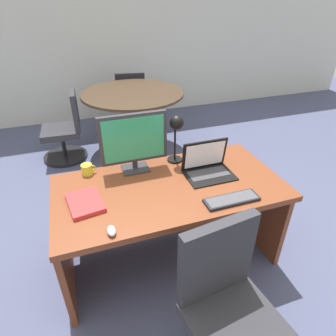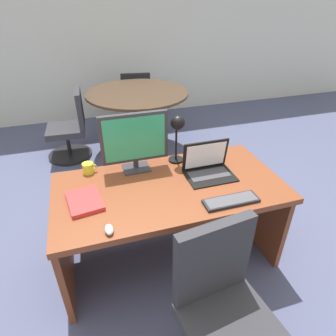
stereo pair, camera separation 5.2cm
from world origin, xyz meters
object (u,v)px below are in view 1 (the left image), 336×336
Objects in this scene: meeting_chair_near at (131,104)px; desk at (168,203)px; desk_lamp at (176,129)px; coffee_mug at (87,169)px; office_chair at (228,321)px; keyboard at (232,200)px; meeting_table at (134,107)px; monitor at (134,140)px; book at (85,203)px; laptop at (207,163)px; mouse at (111,231)px; meeting_chair_far at (66,133)px.

desk is at bearing -97.00° from meeting_chair_near.
coffee_mug is (-0.69, 0.04, -0.25)m from desk_lamp.
office_chair reaches higher than meeting_chair_near.
desk is at bearing 133.21° from keyboard.
meeting_table is (0.16, 2.84, 0.22)m from office_chair.
monitor reaches higher than office_chair.
book is at bearing 163.13° from keyboard.
monitor is 1.29m from office_chair.
monitor reaches higher than laptop.
book is at bearing -111.16° from meeting_table.
monitor is at bearing 65.29° from mouse.
monitor is at bearing -73.71° from meeting_chair_far.
mouse reaches higher than keyboard.
laptop is 0.89m from coffee_mug.
book is 0.35× the size of meeting_chair_near.
meeting_table is (-0.13, 2.30, -0.13)m from keyboard.
laptop reaches higher than mouse.
desk is 0.63m from book.
laptop is at bearing -52.18° from desk_lamp.
book is 0.23× the size of meeting_table.
meeting_chair_near is (0.19, 2.58, -0.68)m from desk_lamp.
mouse is at bearing 135.18° from office_chair.
coffee_mug reaches higher than book.
desk_lamp is at bearing 58.68° from desk.
desk is 1.84× the size of meeting_chair_far.
desk_lamp is at bearing 23.44° from book.
monitor is 1.79m from meeting_table.
meeting_chair_near is at bearing 89.56° from keyboard.
laptop is 0.91m from book.
keyboard is at bearing 2.97° from mouse.
meeting_chair_far reaches higher than coffee_mug.
laptop is 0.96× the size of keyboard.
meeting_chair_far is (-0.51, 1.75, -0.63)m from monitor.
coffee_mug is (-0.85, 0.26, -0.03)m from laptop.
meeting_chair_far is at bearing 95.30° from coffee_mug.
book is 1.09m from office_chair.
office_chair is at bearing -94.77° from meeting_chair_near.
laptop is at bearing 72.98° from office_chair.
desk_lamp is 2.05m from meeting_chair_far.
mouse is (-0.47, -0.38, 0.21)m from desk.
mouse is 0.10× the size of meeting_chair_near.
desk_lamp is (0.15, 0.25, 0.48)m from desk.
desk is 15.31× the size of coffee_mug.
desk_lamp is at bearing 1.17° from monitor.
monitor reaches higher than desk_lamp.
meeting_chair_near is at bearing 78.49° from monitor.
keyboard reaches higher than desk.
desk_lamp is 0.73m from coffee_mug.
desk is at bearing -53.95° from monitor.
book is 0.34× the size of meeting_chair_far.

